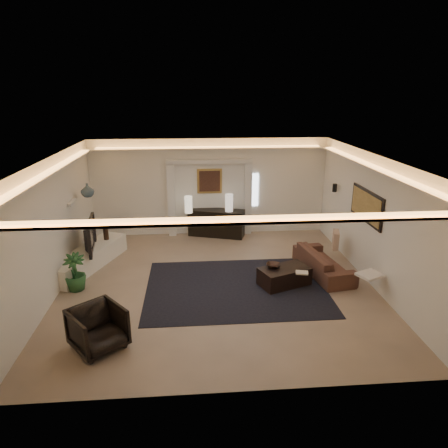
{
  "coord_description": "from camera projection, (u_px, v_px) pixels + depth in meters",
  "views": [
    {
      "loc": [
        -0.52,
        -8.35,
        4.25
      ],
      "look_at": [
        0.2,
        0.6,
        1.25
      ],
      "focal_mm": 32.44,
      "sensor_mm": 36.0,
      "label": 1
    }
  ],
  "objects": [
    {
      "name": "pilaster_right",
      "position": [
        248.0,
        199.0,
        12.23
      ],
      "size": [
        0.22,
        0.2,
        2.2
      ],
      "primitive_type": "cube",
      "color": "silver",
      "rests_on": "ground"
    },
    {
      "name": "wall_left",
      "position": [
        52.0,
        228.0,
        8.55
      ],
      "size": [
        0.0,
        7.0,
        7.0
      ],
      "primitive_type": "plane",
      "rotation": [
        1.57,
        0.0,
        1.57
      ],
      "color": "white",
      "rests_on": "ground"
    },
    {
      "name": "media_ledge",
      "position": [
        89.0,
        259.0,
        10.11
      ],
      "size": [
        1.55,
        2.67,
        0.49
      ],
      "primitive_type": "cube",
      "rotation": [
        0.0,
        0.0,
        -0.37
      ],
      "color": "white",
      "rests_on": "ground"
    },
    {
      "name": "pilaster_left",
      "position": [
        171.0,
        200.0,
        12.06
      ],
      "size": [
        0.22,
        0.2,
        2.2
      ],
      "primitive_type": "cube",
      "color": "silver",
      "rests_on": "ground"
    },
    {
      "name": "wall_back",
      "position": [
        210.0,
        187.0,
        12.13
      ],
      "size": [
        7.0,
        0.0,
        7.0
      ],
      "primitive_type": "plane",
      "rotation": [
        1.57,
        0.0,
        0.0
      ],
      "color": "white",
      "rests_on": "ground"
    },
    {
      "name": "floor",
      "position": [
        217.0,
        284.0,
        9.28
      ],
      "size": [
        7.0,
        7.0,
        0.0
      ],
      "primitive_type": "plane",
      "color": "tan",
      "rests_on": "ground"
    },
    {
      "name": "painting_canvas",
      "position": [
        210.0,
        181.0,
        12.01
      ],
      "size": [
        0.62,
        0.02,
        0.62
      ],
      "primitive_type": "cube",
      "color": "#4C2D1E",
      "rests_on": "wall_back"
    },
    {
      "name": "tv",
      "position": [
        86.0,
        236.0,
        9.9
      ],
      "size": [
        1.35,
        0.36,
        0.77
      ],
      "primitive_type": "imported",
      "rotation": [
        0.0,
        0.0,
        1.71
      ],
      "color": "black",
      "rests_on": "media_ledge"
    },
    {
      "name": "figurine",
      "position": [
        106.0,
        233.0,
        10.66
      ],
      "size": [
        0.15,
        0.15,
        0.36
      ],
      "primitive_type": "cylinder",
      "rotation": [
        0.0,
        0.0,
        -0.17
      ],
      "color": "black",
      "rests_on": "media_ledge"
    },
    {
      "name": "wall_sconce",
      "position": [
        335.0,
        188.0,
        11.09
      ],
      "size": [
        0.12,
        0.12,
        0.22
      ],
      "primitive_type": "cylinder",
      "color": "black",
      "rests_on": "wall_right"
    },
    {
      "name": "console",
      "position": [
        216.0,
        223.0,
        12.24
      ],
      "size": [
        1.74,
        0.99,
        0.83
      ],
      "primitive_type": "cube",
      "rotation": [
        0.0,
        0.0,
        -0.31
      ],
      "color": "black",
      "rests_on": "ground"
    },
    {
      "name": "area_rug",
      "position": [
        236.0,
        287.0,
        9.12
      ],
      "size": [
        4.0,
        3.0,
        0.01
      ],
      "primitive_type": "cube",
      "color": "black",
      "rests_on": "ground"
    },
    {
      "name": "sofa",
      "position": [
        323.0,
        262.0,
        9.75
      ],
      "size": [
        2.05,
        1.07,
        0.57
      ],
      "primitive_type": "imported",
      "rotation": [
        0.0,
        0.0,
        1.73
      ],
      "color": "#4F2417",
      "rests_on": "ground"
    },
    {
      "name": "armchair",
      "position": [
        98.0,
        329.0,
        6.88
      ],
      "size": [
        1.15,
        1.15,
        0.76
      ],
      "primitive_type": "imported",
      "rotation": [
        0.0,
        0.0,
        0.68
      ],
      "color": "black",
      "rests_on": "ground"
    },
    {
      "name": "lamp_left",
      "position": [
        188.0,
        204.0,
        11.74
      ],
      "size": [
        0.23,
        0.23,
        0.5
      ],
      "primitive_type": "cylinder",
      "rotation": [
        0.0,
        0.0,
        -0.02
      ],
      "color": "#FBEAC6",
      "rests_on": "console"
    },
    {
      "name": "art_panel_gold",
      "position": [
        366.0,
        206.0,
        9.29
      ],
      "size": [
        0.02,
        1.5,
        0.62
      ],
      "primitive_type": "cube",
      "color": "tan",
      "rests_on": "wall_right"
    },
    {
      "name": "lamp_right",
      "position": [
        229.0,
        202.0,
        11.9
      ],
      "size": [
        0.3,
        0.3,
        0.52
      ],
      "primitive_type": "cylinder",
      "rotation": [
        0.0,
        0.0,
        -0.35
      ],
      "color": "beige",
      "rests_on": "console"
    },
    {
      "name": "ginger_jar",
      "position": [
        87.0,
        190.0,
        10.15
      ],
      "size": [
        0.41,
        0.41,
        0.34
      ],
      "primitive_type": "imported",
      "rotation": [
        0.0,
        0.0,
        0.31
      ],
      "color": "#384852",
      "rests_on": "wall_niche"
    },
    {
      "name": "daylight_slit",
      "position": [
        254.0,
        190.0,
        12.25
      ],
      "size": [
        0.25,
        0.03,
        1.0
      ],
      "primitive_type": "cube",
      "color": "white",
      "rests_on": "wall_back"
    },
    {
      "name": "cove_soffit",
      "position": [
        217.0,
        171.0,
        8.45
      ],
      "size": [
        7.0,
        7.0,
        0.04
      ],
      "primitive_type": "cube",
      "color": "silver",
      "rests_on": "ceiling"
    },
    {
      "name": "art_panel_frame",
      "position": [
        367.0,
        206.0,
        9.29
      ],
      "size": [
        0.04,
        1.64,
        0.74
      ],
      "primitive_type": "cube",
      "color": "black",
      "rests_on": "wall_right"
    },
    {
      "name": "throw_pillow",
      "position": [
        336.0,
        240.0,
        10.46
      ],
      "size": [
        0.26,
        0.48,
        0.46
      ],
      "primitive_type": "cube",
      "rotation": [
        0.0,
        0.0,
        -0.28
      ],
      "color": "tan",
      "rests_on": "sofa"
    },
    {
      "name": "throw_blanket",
      "position": [
        370.0,
        275.0,
        8.48
      ],
      "size": [
        0.61,
        0.56,
        0.05
      ],
      "primitive_type": "cube",
      "rotation": [
        0.0,
        0.0,
        0.43
      ],
      "color": "silver",
      "rests_on": "sofa"
    },
    {
      "name": "plant",
      "position": [
        75.0,
        272.0,
        8.89
      ],
      "size": [
        0.53,
        0.53,
        0.84
      ],
      "primitive_type": "imported",
      "rotation": [
        0.0,
        0.0,
        0.12
      ],
      "color": "#235227",
      "rests_on": "ground"
    },
    {
      "name": "alcove_header",
      "position": [
        209.0,
        161.0,
        11.78
      ],
      "size": [
        2.52,
        0.2,
        0.12
      ],
      "primitive_type": "cube",
      "color": "silver",
      "rests_on": "wall_back"
    },
    {
      "name": "wall_right",
      "position": [
        372.0,
        220.0,
        9.09
      ],
      "size": [
        0.0,
        7.0,
        7.0
      ],
      "primitive_type": "plane",
      "rotation": [
        1.57,
        0.0,
        -1.57
      ],
      "color": "white",
      "rests_on": "ground"
    },
    {
      "name": "bowl",
      "position": [
        273.0,
        265.0,
        9.18
      ],
      "size": [
        0.41,
        0.41,
        0.08
      ],
      "primitive_type": "imported",
      "rotation": [
        0.0,
        0.0,
        -0.34
      ],
      "color": "black",
      "rests_on": "coffee_table"
    },
    {
      "name": "ceiling",
      "position": [
        217.0,
        158.0,
        8.36
      ],
      "size": [
        7.0,
        7.0,
        0.0
      ],
      "primitive_type": "plane",
      "rotation": [
        3.14,
        0.0,
        0.0
      ],
      "color": "white",
      "rests_on": "ground"
    },
    {
      "name": "wall_niche",
      "position": [
        72.0,
        202.0,
        9.82
      ],
      "size": [
        0.1,
        0.55,
        0.04
      ],
      "primitive_type": "cube",
      "color": "silver",
      "rests_on": "wall_left"
    },
    {
      "name": "magazine",
      "position": [
        302.0,
        273.0,
        8.86
      ],
      "size": [
        0.31,
        0.25,
        0.03
      ],
      "primitive_type": "cube",
      "rotation": [
        0.0,
        0.0,
        -0.24
      ],
      "color": "beige",
      "rests_on": "coffee_table"
    },
    {
      "name": "coffee_table",
      "position": [
        284.0,
        276.0,
        9.19
      ],
      "size": [
        1.26,
        0.97,
        0.42
      ],
      "primitive_type": "cube",
      "rotation": [
        0.0,
        0.0,
        0.37
      ],
      "color": "black",
      "rests_on": "ground"
    },
    {
      "name": "wall_front",
      "position": [
        234.0,
        305.0,
        5.51
      ],
      "size": [
        7.0,
        0.0,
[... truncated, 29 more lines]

